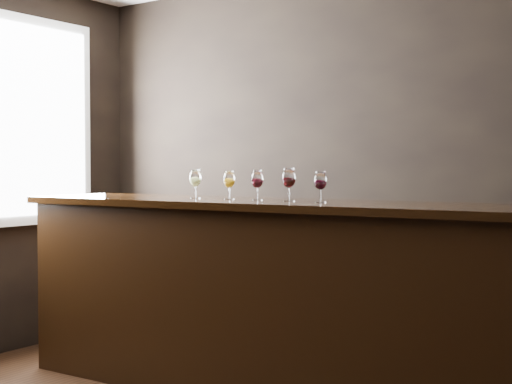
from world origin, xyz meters
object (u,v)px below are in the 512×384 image
Objects in this scene: glass_red_b at (289,179)px; glass_red_c at (320,182)px; bar_counter at (267,302)px; glass_red_a at (257,180)px; glass_amber at (229,180)px; glass_white at (195,179)px; back_bar_shelf at (352,303)px.

glass_red_c is (0.22, -0.01, -0.01)m from glass_red_b.
glass_red_a is (-0.09, 0.03, 0.74)m from bar_counter.
glass_amber is 0.98× the size of glass_red_a.
glass_white reaches higher than glass_amber.
bar_counter is at bearing -177.61° from glass_red_b.
glass_red_c is (0.15, -0.70, 0.83)m from back_bar_shelf.
bar_counter is 0.73m from back_bar_shelf.
bar_counter is 18.46× the size of glass_red_c.
bar_counter is at bearing -0.24° from glass_white.
glass_amber reaches higher than glass_red_c.
back_bar_shelf is at bearing 64.60° from glass_red_a.
glass_white is 1.04× the size of glass_amber.
glass_amber is 0.91× the size of glass_red_b.
glass_red_b reaches higher than glass_red_a.
glass_amber is at bearing -128.55° from back_bar_shelf.
back_bar_shelf is 14.98× the size of glass_amber.
bar_counter is 0.75m from glass_red_a.
bar_counter is at bearing -4.59° from glass_amber.
glass_amber reaches higher than back_bar_shelf.
glass_red_a is 1.03× the size of glass_red_c.
glass_amber is at bearing 177.26° from glass_red_c.
back_bar_shelf is (0.22, 0.69, -0.09)m from bar_counter.
glass_red_a reaches higher than bar_counter.
back_bar_shelf is 14.65× the size of glass_red_a.
glass_white reaches higher than back_bar_shelf.
glass_red_c is at bearing -4.17° from glass_red_a.
glass_amber is 1.01× the size of glass_red_c.
back_bar_shelf is at bearing 51.45° from glass_amber.
glass_amber reaches higher than bar_counter.
bar_counter is 16.63× the size of glass_red_b.
glass_red_b is (0.15, 0.01, 0.75)m from bar_counter.
glass_white reaches higher than glass_red_c.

